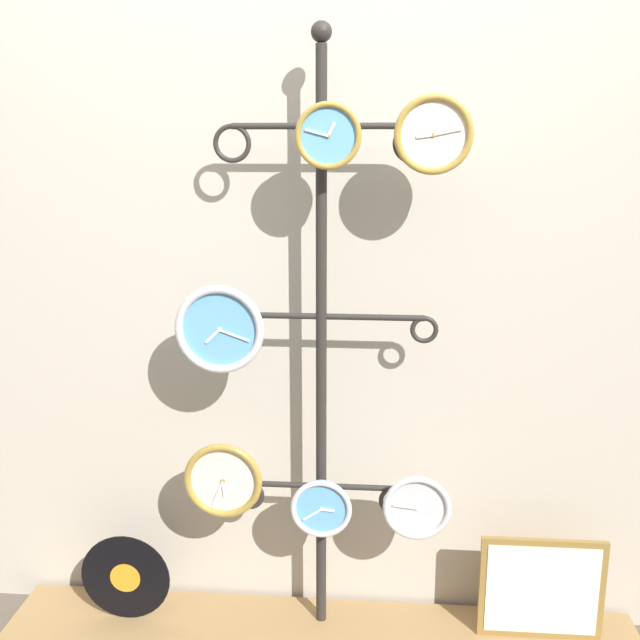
{
  "coord_description": "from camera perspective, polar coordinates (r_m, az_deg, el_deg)",
  "views": [
    {
      "loc": [
        0.19,
        -1.92,
        1.72
      ],
      "look_at": [
        0.0,
        0.36,
        1.17
      ],
      "focal_mm": 42.0,
      "sensor_mm": 36.0,
      "label": 1
    }
  ],
  "objects": [
    {
      "name": "clock_middle_left",
      "position": [
        2.36,
        -7.65,
        -0.7
      ],
      "size": [
        0.28,
        0.04,
        0.28
      ],
      "color": "#60A8DB"
    },
    {
      "name": "vinyl_record",
      "position": [
        2.87,
        -14.6,
        -18.45
      ],
      "size": [
        0.32,
        0.01,
        0.32
      ],
      "color": "black",
      "rests_on": "low_shelf"
    },
    {
      "name": "low_shelf",
      "position": [
        2.83,
        -0.02,
        -22.98
      ],
      "size": [
        2.2,
        0.36,
        0.06
      ],
      "color": "#9E7A4C",
      "rests_on": "ground_plane"
    },
    {
      "name": "shop_wall",
      "position": [
        2.52,
        0.39,
        6.31
      ],
      "size": [
        4.4,
        0.04,
        2.8
      ],
      "color": "#BCB2A3",
      "rests_on": "ground_plane"
    },
    {
      "name": "clock_bottom_center",
      "position": [
        2.53,
        0.1,
        -14.14
      ],
      "size": [
        0.2,
        0.04,
        0.2
      ],
      "color": "#60A8DB"
    },
    {
      "name": "clock_top_right",
      "position": [
        2.24,
        8.65,
        13.8
      ],
      "size": [
        0.23,
        0.04,
        0.23
      ],
      "color": "silver"
    },
    {
      "name": "clock_bottom_left",
      "position": [
        2.55,
        -7.38,
        -12.0
      ],
      "size": [
        0.26,
        0.04,
        0.26
      ],
      "color": "silver"
    },
    {
      "name": "clock_bottom_right",
      "position": [
        2.51,
        7.4,
        -13.96
      ],
      "size": [
        0.22,
        0.04,
        0.22
      ],
      "color": "silver"
    },
    {
      "name": "display_stand",
      "position": [
        2.58,
        0.09,
        -11.61
      ],
      "size": [
        0.75,
        0.43,
        2.06
      ],
      "color": "#282623",
      "rests_on": "ground_plane"
    },
    {
      "name": "clock_top_center",
      "position": [
        2.24,
        0.64,
        13.86
      ],
      "size": [
        0.2,
        0.04,
        0.2
      ],
      "color": "#60A8DB"
    },
    {
      "name": "picture_frame",
      "position": [
        2.78,
        16.53,
        -19.05
      ],
      "size": [
        0.42,
        0.02,
        0.37
      ],
      "color": "olive",
      "rests_on": "low_shelf"
    }
  ]
}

